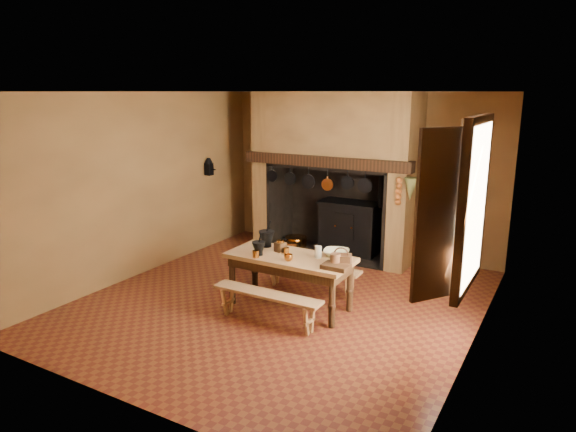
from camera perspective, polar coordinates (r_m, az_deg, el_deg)
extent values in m
plane|color=brown|center=(7.14, -0.67, -9.44)|extent=(5.50, 5.50, 0.00)
plane|color=silver|center=(6.56, -0.74, 13.66)|extent=(5.50, 5.50, 0.00)
cube|color=olive|center=(9.15, 8.07, 4.73)|extent=(5.00, 0.02, 2.80)
cube|color=olive|center=(8.24, -15.90, 3.36)|extent=(0.02, 5.50, 2.80)
cube|color=olive|center=(5.89, 20.78, -1.00)|extent=(0.02, 5.50, 2.80)
cube|color=olive|center=(4.64, -18.23, -4.62)|extent=(5.00, 0.02, 2.80)
cube|color=olive|center=(9.44, -1.76, 5.13)|extent=(0.30, 0.90, 2.80)
cube|color=olive|center=(8.42, 12.94, 3.75)|extent=(0.30, 0.90, 2.80)
cube|color=olive|center=(8.77, 5.29, 9.68)|extent=(2.20, 0.90, 1.20)
cube|color=black|center=(8.46, 4.08, 6.09)|extent=(2.95, 0.22, 0.18)
cube|color=black|center=(9.35, 6.18, 1.23)|extent=(2.20, 0.06, 1.60)
cube|color=black|center=(9.18, 4.99, -4.08)|extent=(2.20, 0.90, 0.02)
cube|color=black|center=(9.09, 6.88, -1.41)|extent=(1.00, 0.50, 0.90)
cube|color=black|center=(8.97, 6.91, 1.46)|extent=(1.04, 0.54, 0.04)
cube|color=black|center=(8.84, 6.24, -1.17)|extent=(0.35, 0.02, 0.45)
cylinder|color=black|center=(8.73, 10.36, 3.21)|extent=(0.10, 0.10, 0.70)
cylinder|color=#BF772C|center=(8.88, 5.30, -1.08)|extent=(0.03, 0.03, 0.03)
cylinder|color=#BF772C|center=(8.76, 7.08, -1.32)|extent=(0.03, 0.03, 0.03)
cylinder|color=#BF772C|center=(9.48, 0.88, -2.89)|extent=(0.40, 0.40, 0.20)
cylinder|color=#BF772C|center=(9.25, 0.41, -3.38)|extent=(0.34, 0.34, 0.18)
cube|color=black|center=(9.66, 0.13, -2.69)|extent=(0.18, 0.18, 0.16)
cone|color=brown|center=(7.88, 13.44, 2.91)|extent=(0.20, 0.20, 0.35)
cube|color=white|center=(5.44, 20.15, 1.15)|extent=(0.02, 1.00, 1.60)
cube|color=#3A2412|center=(5.34, 20.57, 10.02)|extent=(0.08, 1.16, 0.08)
cube|color=#3A2412|center=(5.67, 19.15, -7.12)|extent=(0.08, 1.16, 0.08)
cube|color=#3A2412|center=(4.83, 16.06, -0.04)|extent=(0.29, 0.39, 1.60)
cube|color=#3A2412|center=(6.14, 19.15, 2.58)|extent=(0.29, 0.39, 1.60)
cube|color=black|center=(9.32, -8.78, 5.17)|extent=(0.12, 0.12, 0.22)
cone|color=black|center=(9.30, -8.81, 6.09)|extent=(0.16, 0.16, 0.10)
cylinder|color=black|center=(9.26, -8.34, 5.14)|extent=(0.12, 0.02, 0.02)
cube|color=tan|center=(6.71, 0.23, -4.64)|extent=(1.66, 0.74, 0.06)
cube|color=#3A2412|center=(6.74, 0.23, -5.39)|extent=(1.55, 0.63, 0.13)
cylinder|color=#3A2412|center=(6.99, -6.21, -7.09)|extent=(0.08, 0.08, 0.66)
cylinder|color=#3A2412|center=(6.29, 4.90, -9.47)|extent=(0.08, 0.08, 0.66)
cylinder|color=#3A2412|center=(7.42, -3.70, -5.80)|extent=(0.08, 0.08, 0.66)
cylinder|color=#3A2412|center=(6.76, 6.90, -7.84)|extent=(0.08, 0.08, 0.66)
cube|color=tan|center=(6.35, -2.38, -8.66)|extent=(1.45, 0.25, 0.04)
cube|color=tan|center=(7.32, 2.60, -5.54)|extent=(1.47, 0.26, 0.04)
cylinder|color=black|center=(7.08, -2.37, -3.26)|extent=(0.13, 0.13, 0.04)
cone|color=black|center=(7.05, -2.38, -2.40)|extent=(0.22, 0.22, 0.18)
cylinder|color=black|center=(7.00, -2.21, -1.20)|extent=(0.09, 0.05, 0.18)
cylinder|color=black|center=(6.73, -3.26, -4.23)|extent=(0.11, 0.11, 0.03)
cone|color=black|center=(6.70, -3.27, -3.50)|extent=(0.18, 0.18, 0.15)
cylinder|color=black|center=(6.65, -3.13, -2.48)|extent=(0.07, 0.04, 0.15)
cube|color=#3A2412|center=(6.85, -0.85, -3.47)|extent=(0.16, 0.16, 0.13)
cylinder|color=#BF772C|center=(6.83, -0.85, -2.83)|extent=(0.09, 0.09, 0.03)
cylinder|color=black|center=(6.79, -0.47, -2.60)|extent=(0.11, 0.04, 0.03)
cylinder|color=#BF772C|center=(6.62, -3.60, -4.23)|extent=(0.10, 0.10, 0.10)
cylinder|color=#BF772C|center=(6.76, -0.18, -3.88)|extent=(0.10, 0.10, 0.09)
imported|color=beige|center=(6.71, 5.39, -4.09)|extent=(0.41, 0.41, 0.08)
cylinder|color=brown|center=(6.31, 5.27, -4.89)|extent=(0.13, 0.13, 0.16)
cylinder|color=beige|center=(6.61, 3.37, -4.00)|extent=(0.10, 0.10, 0.16)
cube|color=#512E18|center=(6.36, 5.91, -4.87)|extent=(0.28, 0.23, 0.14)
torus|color=#512E18|center=(6.34, 5.93, -4.29)|extent=(0.19, 0.07, 0.19)
cube|color=#3A2412|center=(6.24, 5.34, -5.60)|extent=(0.33, 0.23, 0.06)
imported|color=#BF772C|center=(6.48, 0.05, -4.64)|extent=(0.15, 0.15, 0.09)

